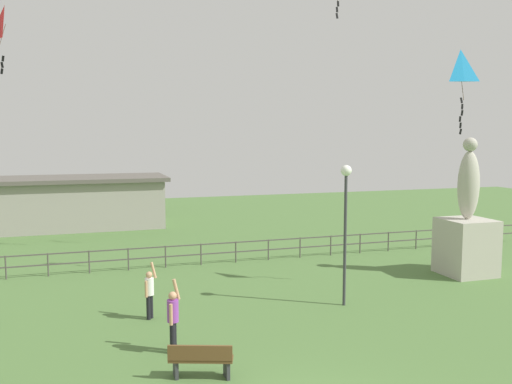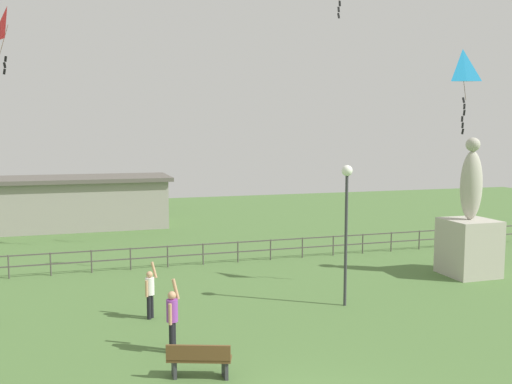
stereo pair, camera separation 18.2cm
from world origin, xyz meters
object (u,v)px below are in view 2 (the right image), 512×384
at_px(lamppost, 346,205).
at_px(person_1, 150,291).
at_px(person_3, 172,316).
at_px(kite_6, 8,26).
at_px(kite_5, 462,71).
at_px(park_bench, 199,359).
at_px(statue_monument, 469,235).

xyz_separation_m(lamppost, person_1, (-6.36, 0.61, -2.51)).
distance_m(person_3, kite_6, 12.13).
bearing_deg(person_3, person_1, 95.57).
bearing_deg(person_1, kite_5, -0.58).
height_order(lamppost, park_bench, lamppost).
distance_m(lamppost, person_1, 6.87).
height_order(person_1, kite_6, kite_6).
distance_m(park_bench, kite_6, 13.71).
relative_size(person_3, kite_5, 0.65).
bearing_deg(kite_6, lamppost, -25.93).
height_order(statue_monument, kite_6, kite_6).
bearing_deg(lamppost, person_1, 174.50).
relative_size(statue_monument, kite_6, 2.37).
relative_size(statue_monument, person_1, 3.18).
xyz_separation_m(kite_5, kite_6, (-15.30, 4.66, 1.53)).
relative_size(park_bench, kite_5, 0.52).
bearing_deg(statue_monument, kite_5, -139.44).
height_order(person_3, kite_6, kite_6).
relative_size(statue_monument, person_3, 2.92).
xyz_separation_m(park_bench, kite_5, (10.42, 4.45, 7.47)).
bearing_deg(person_1, person_3, -84.43).
bearing_deg(person_3, park_bench, -78.45).
distance_m(park_bench, person_1, 4.63).
height_order(park_bench, person_3, person_3).
relative_size(lamppost, kite_6, 2.00).
bearing_deg(kite_5, park_bench, -156.85).
bearing_deg(statue_monument, person_1, -173.33).
bearing_deg(statue_monument, person_3, -161.13).
xyz_separation_m(person_1, kite_6, (-4.25, 4.55, 8.59)).
bearing_deg(kite_5, lamppost, -173.90).
bearing_deg(park_bench, person_3, 101.55).
distance_m(person_1, kite_5, 13.11).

